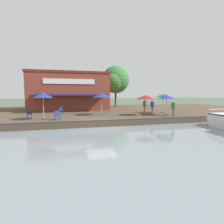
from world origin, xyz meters
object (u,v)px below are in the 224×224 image
tree_upstream_bank (73,84)px  person_mid_patio (145,104)px  patio_umbrella_near_quay_edge (43,95)px  person_near_entrance (152,105)px  cafe_chair_far_corner_seat (29,113)px  tree_behind_restaurant (115,80)px  patio_umbrella_far_corner (167,97)px  cafe_chair_mid_patio (61,110)px  patio_umbrella_mid_patio_left (146,97)px  waterfront_restaurant (69,91)px  patio_umbrella_by_entrance (102,95)px  person_at_quay_edge (174,106)px  patio_umbrella_back_row (163,96)px  cafe_chair_under_first_umbrella (57,115)px

tree_upstream_bank → person_mid_patio: bearing=38.2°
person_mid_patio → patio_umbrella_near_quay_edge: bearing=-73.9°
person_near_entrance → cafe_chair_far_corner_seat: bearing=-87.5°
patio_umbrella_near_quay_edge → tree_behind_restaurant: (-14.35, 10.96, 2.68)m
patio_umbrella_far_corner → person_near_entrance: bearing=-148.4°
cafe_chair_far_corner_seat → cafe_chair_mid_patio: 3.95m
patio_umbrella_mid_patio_left → tree_behind_restaurant: (-13.66, 0.08, 2.90)m
waterfront_restaurant → cafe_chair_mid_patio: waterfront_restaurant is taller
patio_umbrella_near_quay_edge → tree_upstream_bank: tree_upstream_bank is taller
cafe_chair_far_corner_seat → waterfront_restaurant: bearing=157.2°
patio_umbrella_by_entrance → tree_behind_restaurant: bearing=158.1°
patio_umbrella_near_quay_edge → tree_upstream_bank: (-14.62, 3.29, 1.92)m
tree_behind_restaurant → person_at_quay_edge: bearing=8.7°
patio_umbrella_by_entrance → tree_behind_restaurant: (-12.21, 4.90, 2.69)m
patio_umbrella_mid_patio_left → tree_upstream_bank: (-13.93, -7.58, 2.14)m
person_near_entrance → person_mid_patio: (-1.62, -0.27, -0.01)m
person_at_quay_edge → patio_umbrella_mid_patio_left: bearing=-125.7°
waterfront_restaurant → patio_umbrella_back_row: (8.47, 11.59, -0.60)m
cafe_chair_far_corner_seat → tree_upstream_bank: bearing=160.2°
tree_upstream_bank → patio_umbrella_near_quay_edge: bearing=-12.7°
cafe_chair_under_first_umbrella → person_near_entrance: (-2.52, 11.05, 0.58)m
patio_umbrella_near_quay_edge → tree_behind_restaurant: size_ratio=0.34×
patio_umbrella_mid_patio_left → patio_umbrella_far_corner: 2.43m
cafe_chair_under_first_umbrella → tree_behind_restaurant: 18.41m
patio_umbrella_near_quay_edge → cafe_chair_mid_patio: patio_umbrella_near_quay_edge is taller
waterfront_restaurant → tree_upstream_bank: (-3.64, 0.73, 1.39)m
waterfront_restaurant → patio_umbrella_far_corner: 15.14m
patio_umbrella_by_entrance → tree_upstream_bank: (-12.48, -2.76, 1.93)m
cafe_chair_mid_patio → person_mid_patio: bearing=87.7°
cafe_chair_mid_patio → person_at_quay_edge: person_at_quay_edge is taller
patio_umbrella_far_corner → cafe_chair_under_first_umbrella: (0.97, -12.00, -1.62)m
person_at_quay_edge → cafe_chair_under_first_umbrella: bearing=-92.0°
patio_umbrella_far_corner → person_at_quay_edge: (1.38, 0.05, -1.01)m
waterfront_restaurant → patio_umbrella_near_quay_edge: waterfront_restaurant is taller
person_near_entrance → patio_umbrella_far_corner: bearing=31.6°
cafe_chair_far_corner_seat → person_mid_patio: (-2.21, 13.57, 0.57)m
person_mid_patio → cafe_chair_far_corner_seat: bearing=-80.7°
tree_behind_restaurant → patio_umbrella_near_quay_edge: bearing=-37.4°
waterfront_restaurant → tree_upstream_bank: 3.96m
waterfront_restaurant → person_at_quay_edge: bearing=41.8°
patio_umbrella_back_row → cafe_chair_under_first_umbrella: size_ratio=2.92×
cafe_chair_mid_patio → person_mid_patio: 10.66m
person_at_quay_edge → tree_behind_restaurant: tree_behind_restaurant is taller
person_near_entrance → cafe_chair_under_first_umbrella: bearing=-77.2°
patio_umbrella_by_entrance → patio_umbrella_mid_patio_left: (1.45, 4.82, -0.21)m
person_at_quay_edge → tree_upstream_bank: 18.88m
cafe_chair_far_corner_seat → cafe_chair_under_first_umbrella: 3.39m
patio_umbrella_by_entrance → patio_umbrella_far_corner: (1.83, 7.23, -0.18)m
patio_umbrella_back_row → cafe_chair_mid_patio: 12.92m
patio_umbrella_mid_patio_left → cafe_chair_under_first_umbrella: (1.34, -9.60, -1.60)m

